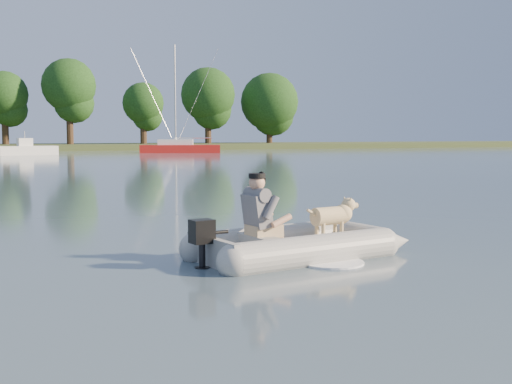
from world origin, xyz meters
name	(u,v)px	position (x,y,z in m)	size (l,w,h in m)	color
water	(262,260)	(0.00, 0.00, 0.00)	(160.00, 160.00, 0.00)	slate
shore_bank	(31,148)	(0.00, 62.00, 0.25)	(160.00, 12.00, 0.70)	#47512D
dinghy	(298,218)	(0.58, 0.11, 0.52)	(4.22, 2.99, 1.24)	gray
man	(258,208)	(-0.04, 0.04, 0.69)	(0.64, 0.55, 0.95)	slate
dog	(329,219)	(1.13, 0.26, 0.46)	(0.83, 0.29, 0.55)	tan
outboard_motor	(202,246)	(-0.87, -0.16, 0.28)	(0.37, 0.26, 0.70)	black
motorboat	(27,144)	(-1.03, 45.89, 0.88)	(4.60, 1.77, 1.94)	white
sailboat	(180,148)	(11.67, 47.16, 0.42)	(7.23, 4.19, 9.53)	red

